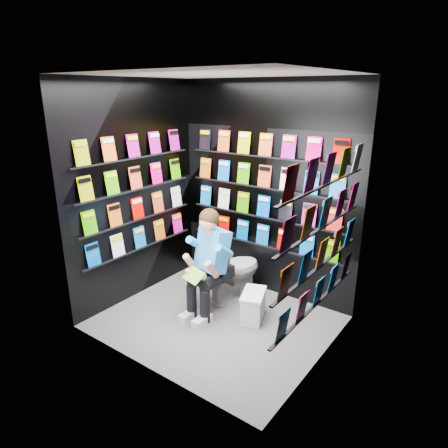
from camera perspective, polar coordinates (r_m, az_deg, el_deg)
The scene contains 14 objects.
floor at distance 4.60m, azimuth -1.16°, elevation -13.73°, with size 2.40×2.40×0.00m, color #62625F.
ceiling at distance 3.89m, azimuth -1.42°, elevation 20.65°, with size 2.40×2.40×0.00m, color white.
wall_back at distance 4.86m, azimuth 5.92°, elevation 4.68°, with size 2.40×0.04×2.60m, color black.
wall_front at distance 3.36m, azimuth -11.69°, elevation -1.99°, with size 2.40×0.04×2.60m, color black.
wall_left at distance 4.86m, azimuth -12.63°, elevation 4.32°, with size 0.04×2.00×2.60m, color black.
wall_right at distance 3.50m, azimuth 14.55°, elevation -1.40°, with size 0.04×2.00×2.60m, color black.
comics_back at distance 4.84m, azimuth 5.75°, elevation 4.67°, with size 2.10×0.06×1.37m, color #E4006A, non-canonical shape.
comics_left at distance 4.83m, azimuth -12.39°, elevation 4.33°, with size 0.06×1.70×1.37m, color #E4006A, non-canonical shape.
comics_right at distance 3.50m, azimuth 14.11°, elevation -1.22°, with size 0.06×1.70×1.37m, color #E4006A, non-canonical shape.
toilet at distance 4.92m, azimuth 1.26°, elevation -6.59°, with size 0.42×0.75×0.73m, color white.
longbox at distance 4.59m, azimuth 4.18°, elevation -11.69°, with size 0.22×0.39×0.30m, color white.
longbox_lid at distance 4.51m, azimuth 4.22°, elevation -9.91°, with size 0.24×0.41×0.03m, color white.
reader at distance 4.48m, azimuth -1.50°, elevation -3.78°, with size 0.50×0.72×1.34m, color #2786E5, non-canonical shape.
held_comic at distance 4.31m, azimuth -4.35°, elevation -7.34°, with size 0.25×0.01×0.17m, color #2FB460.
Camera 1 is at (2.37, -3.08, 2.46)m, focal length 32.00 mm.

